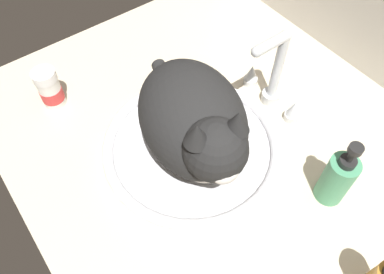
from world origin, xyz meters
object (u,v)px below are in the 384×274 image
(faucet, at_px, (273,78))
(cat, at_px, (196,123))
(soap_pump_bottle, at_px, (337,179))
(pill_bottle, at_px, (50,89))
(sink_basin, at_px, (192,146))

(faucet, distance_m, cat, 0.22)
(faucet, bearing_deg, cat, -85.16)
(soap_pump_bottle, bearing_deg, pill_bottle, -148.67)
(cat, xyz_separation_m, soap_pump_bottle, (0.22, 0.15, -0.05))
(faucet, distance_m, soap_pump_bottle, 0.25)
(cat, bearing_deg, pill_bottle, -150.97)
(faucet, xyz_separation_m, cat, (0.02, -0.22, 0.03))
(sink_basin, relative_size, soap_pump_bottle, 2.28)
(faucet, bearing_deg, pill_bottle, -126.32)
(soap_pump_bottle, bearing_deg, sink_basin, -148.72)
(cat, bearing_deg, soap_pump_bottle, 34.31)
(cat, height_order, pill_bottle, cat)
(soap_pump_bottle, distance_m, pill_bottle, 0.61)
(faucet, xyz_separation_m, pill_bottle, (-0.28, -0.38, -0.03))
(sink_basin, relative_size, cat, 0.96)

